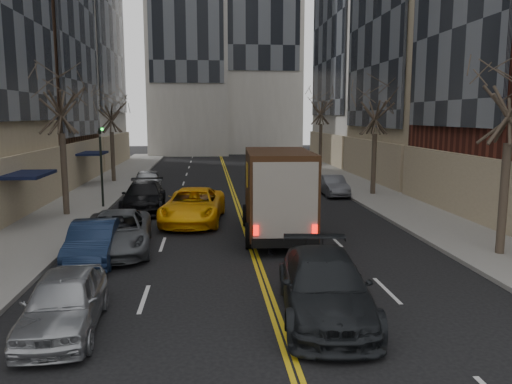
# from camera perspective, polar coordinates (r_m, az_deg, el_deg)

# --- Properties ---
(sidewalk_left) EXTENTS (4.00, 66.00, 0.15)m
(sidewalk_left) POSITION_cam_1_polar(r_m,az_deg,el_deg) (33.73, -18.06, -0.21)
(sidewalk_left) COLOR slate
(sidewalk_left) RESTS_ON ground
(sidewalk_right) EXTENTS (4.00, 66.00, 0.15)m
(sidewalk_right) POSITION_cam_1_polar(r_m,az_deg,el_deg) (34.62, 12.44, 0.23)
(sidewalk_right) COLOR slate
(sidewalk_right) RESTS_ON ground
(tree_lf_mid) EXTENTS (3.20, 3.20, 8.91)m
(tree_lf_mid) POSITION_cam_1_polar(r_m,az_deg,el_deg) (26.57, -21.58, 11.43)
(tree_lf_mid) COLOR #382D23
(tree_lf_mid) RESTS_ON sidewalk_left
(tree_lf_far) EXTENTS (3.20, 3.20, 8.12)m
(tree_lf_far) POSITION_cam_1_polar(r_m,az_deg,el_deg) (39.21, -16.30, 9.78)
(tree_lf_far) COLOR #382D23
(tree_lf_far) RESTS_ON sidewalk_left
(tree_rt_mid) EXTENTS (3.20, 3.20, 8.32)m
(tree_rt_mid) POSITION_cam_1_polar(r_m,az_deg,el_deg) (32.32, 13.56, 10.44)
(tree_rt_mid) COLOR #382D23
(tree_rt_mid) RESTS_ON sidewalk_right
(tree_rt_far) EXTENTS (3.20, 3.20, 9.11)m
(tree_rt_far) POSITION_cam_1_polar(r_m,az_deg,el_deg) (46.77, 7.49, 10.71)
(tree_rt_far) COLOR #382D23
(tree_rt_far) RESTS_ON sidewalk_right
(traffic_signal) EXTENTS (0.29, 0.26, 4.70)m
(traffic_signal) POSITION_cam_1_polar(r_m,az_deg,el_deg) (28.22, -17.30, 3.76)
(traffic_signal) COLOR black
(traffic_signal) RESTS_ON sidewalk_left
(ups_truck) EXTENTS (3.00, 6.82, 3.67)m
(ups_truck) POSITION_cam_1_polar(r_m,az_deg,el_deg) (20.78, 2.44, -0.19)
(ups_truck) COLOR black
(ups_truck) RESTS_ON ground
(observer_sedan) EXTENTS (2.75, 5.61, 1.57)m
(observer_sedan) POSITION_cam_1_polar(r_m,az_deg,el_deg) (12.99, 7.86, -10.62)
(observer_sedan) COLOR black
(observer_sedan) RESTS_ON ground
(taxi) EXTENTS (3.29, 6.05, 1.61)m
(taxi) POSITION_cam_1_polar(r_m,az_deg,el_deg) (24.01, -7.19, -1.57)
(taxi) COLOR #FFB30A
(taxi) RESTS_ON ground
(pedestrian) EXTENTS (0.55, 0.74, 1.85)m
(pedestrian) POSITION_cam_1_polar(r_m,az_deg,el_deg) (18.46, 1.68, -4.24)
(pedestrian) COLOR black
(pedestrian) RESTS_ON ground
(parked_lf_a) EXTENTS (1.95, 4.29, 1.43)m
(parked_lf_a) POSITION_cam_1_polar(r_m,az_deg,el_deg) (12.88, -21.09, -11.65)
(parked_lf_a) COLOR #A0A3A8
(parked_lf_a) RESTS_ON ground
(parked_lf_b) EXTENTS (1.72, 4.35, 1.41)m
(parked_lf_b) POSITION_cam_1_polar(r_m,az_deg,el_deg) (18.36, -18.10, -5.46)
(parked_lf_b) COLOR #111D35
(parked_lf_b) RESTS_ON ground
(parked_lf_c) EXTENTS (2.95, 5.53, 1.48)m
(parked_lf_c) POSITION_cam_1_polar(r_m,az_deg,el_deg) (19.50, -15.60, -4.42)
(parked_lf_c) COLOR #484C50
(parked_lf_c) RESTS_ON ground
(parked_lf_d) EXTENTS (2.35, 5.39, 1.54)m
(parked_lf_d) POSITION_cam_1_polar(r_m,az_deg,el_deg) (27.38, -12.70, -0.51)
(parked_lf_d) COLOR black
(parked_lf_d) RESTS_ON ground
(parked_lf_e) EXTENTS (2.26, 4.83, 1.60)m
(parked_lf_e) POSITION_cam_1_polar(r_m,az_deg,el_deg) (32.89, -12.31, 1.07)
(parked_lf_e) COLOR #989B9F
(parked_lf_e) RESTS_ON ground
(parked_rt_a) EXTENTS (1.36, 3.87, 1.28)m
(parked_rt_a) POSITION_cam_1_polar(r_m,az_deg,el_deg) (32.30, 8.77, 0.74)
(parked_rt_a) COLOR #4D4E54
(parked_rt_a) RESTS_ON ground
(parked_rt_b) EXTENTS (2.60, 5.18, 1.41)m
(parked_rt_b) POSITION_cam_1_polar(r_m,az_deg,el_deg) (35.73, 5.39, 1.68)
(parked_rt_b) COLOR #A6A8AD
(parked_rt_b) RESTS_ON ground
(parked_rt_c) EXTENTS (2.50, 5.47, 1.55)m
(parked_rt_c) POSITION_cam_1_polar(r_m,az_deg,el_deg) (42.78, 3.56, 2.96)
(parked_rt_c) COLOR black
(parked_rt_c) RESTS_ON ground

